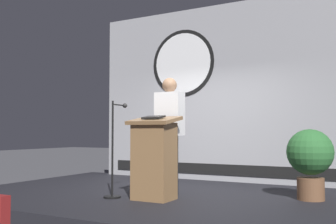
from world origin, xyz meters
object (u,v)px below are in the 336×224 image
Objects in this scene: podium at (154,158)px; speaker_person at (170,134)px; microphone_stand at (114,164)px; potted_plant at (310,157)px.

speaker_person is at bearing 92.04° from podium.
speaker_person is (-0.02, 0.48, 0.32)m from podium.
podium is at bearing 10.33° from microphone_stand.
podium is 0.61m from microphone_stand.
speaker_person is at bearing 45.54° from microphone_stand.
microphone_stand is at bearing -156.01° from potted_plant.
microphone_stand is 2.72m from potted_plant.
podium is 0.58m from speaker_person.
potted_plant is (2.48, 1.10, 0.12)m from microphone_stand.
microphone_stand is at bearing -134.46° from speaker_person.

